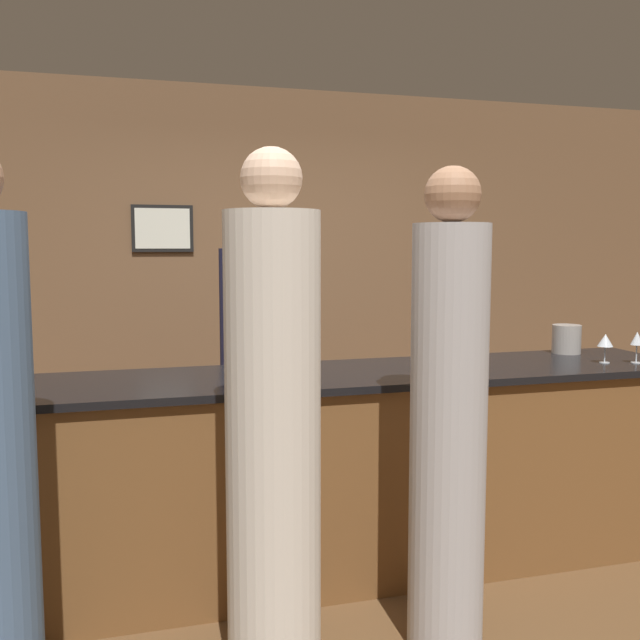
{
  "coord_description": "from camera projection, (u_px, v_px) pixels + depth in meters",
  "views": [
    {
      "loc": [
        -1.12,
        -3.28,
        1.62
      ],
      "look_at": [
        -0.15,
        0.1,
        1.26
      ],
      "focal_mm": 40.0,
      "sensor_mm": 36.0,
      "label": 1
    }
  ],
  "objects": [
    {
      "name": "ground_plane",
      "position": [
        354.0,
        567.0,
        3.61
      ],
      "size": [
        14.0,
        14.0,
        0.0
      ],
      "primitive_type": "plane",
      "color": "brown"
    },
    {
      "name": "back_wall",
      "position": [
        268.0,
        275.0,
        5.46
      ],
      "size": [
        8.0,
        0.08,
        2.8
      ],
      "color": "brown",
      "rests_on": "ground_plane"
    },
    {
      "name": "bar_counter",
      "position": [
        355.0,
        470.0,
        3.56
      ],
      "size": [
        3.56,
        0.75,
        1.01
      ],
      "color": "brown",
      "rests_on": "ground_plane"
    },
    {
      "name": "bartender",
      "position": [
        248.0,
        375.0,
        4.25
      ],
      "size": [
        0.32,
        0.32,
        1.83
      ],
      "rotation": [
        0.0,
        0.0,
        3.14
      ],
      "color": "#1E234C",
      "rests_on": "ground_plane"
    },
    {
      "name": "guest_0",
      "position": [
        448.0,
        425.0,
        2.82
      ],
      "size": [
        0.3,
        0.3,
        1.93
      ],
      "color": "#B2B2B7",
      "rests_on": "ground_plane"
    },
    {
      "name": "guest_1",
      "position": [
        273.0,
        436.0,
        2.63
      ],
      "size": [
        0.35,
        0.35,
        1.97
      ],
      "color": "silver",
      "rests_on": "ground_plane"
    },
    {
      "name": "wine_bottle_0",
      "position": [
        279.0,
        342.0,
        3.67
      ],
      "size": [
        0.08,
        0.08,
        0.31
      ],
      "color": "#19381E",
      "rests_on": "bar_counter"
    },
    {
      "name": "ice_bucket",
      "position": [
        566.0,
        339.0,
        4.11
      ],
      "size": [
        0.16,
        0.16,
        0.16
      ],
      "color": "#9E9993",
      "rests_on": "bar_counter"
    },
    {
      "name": "wine_glass_0",
      "position": [
        13.0,
        364.0,
        3.04
      ],
      "size": [
        0.08,
        0.08,
        0.15
      ],
      "color": "silver",
      "rests_on": "bar_counter"
    },
    {
      "name": "wine_glass_1",
      "position": [
        605.0,
        341.0,
        3.75
      ],
      "size": [
        0.08,
        0.08,
        0.15
      ],
      "color": "silver",
      "rests_on": "bar_counter"
    },
    {
      "name": "wine_glass_2",
      "position": [
        637.0,
        340.0,
        3.75
      ],
      "size": [
        0.07,
        0.07,
        0.17
      ],
      "color": "silver",
      "rests_on": "bar_counter"
    },
    {
      "name": "wine_glass_3",
      "position": [
        3.0,
        375.0,
        2.81
      ],
      "size": [
        0.08,
        0.08,
        0.14
      ],
      "color": "silver",
      "rests_on": "bar_counter"
    }
  ]
}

